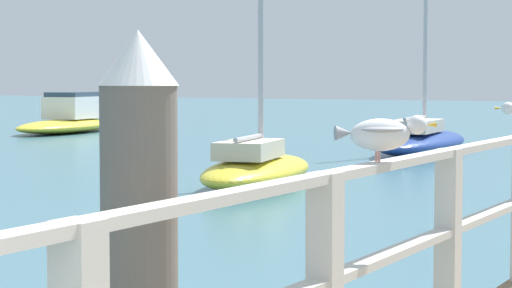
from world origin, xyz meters
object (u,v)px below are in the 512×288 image
object	(u,v)px
seagull_foreground	(382,133)
boat_6	(69,119)
boat_2	(257,167)
boat_4	(421,140)

from	to	relation	value
seagull_foreground	boat_6	world-z (taller)	seagull_foreground
seagull_foreground	boat_2	bearing A→B (deg)	174.83
boat_2	boat_4	xyz separation A→B (m)	(-0.10, 8.45, 0.02)
seagull_foreground	boat_6	distance (m)	30.70
boat_4	boat_6	world-z (taller)	boat_4
seagull_foreground	boat_2	distance (m)	12.72
boat_4	boat_6	distance (m)	14.41
boat_2	seagull_foreground	bearing A→B (deg)	-71.07
boat_4	seagull_foreground	bearing A→B (deg)	-76.35
seagull_foreground	boat_2	size ratio (longest dim) A/B	0.08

